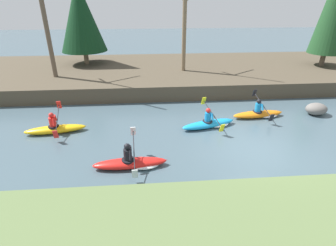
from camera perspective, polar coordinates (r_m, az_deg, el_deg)
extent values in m
plane|color=#425660|center=(11.40, 18.75, -5.74)|extent=(90.00, 90.00, 0.00)
cube|color=#4C4233|center=(20.65, 7.91, 10.94)|extent=(44.00, 9.77, 0.93)
cylinder|color=#7A664C|center=(21.96, -17.39, 13.51)|extent=(0.36, 0.36, 0.98)
cone|color=#0F3319|center=(21.58, -18.49, 21.19)|extent=(3.39, 3.39, 4.95)
cylinder|color=brown|center=(23.54, 30.59, 11.85)|extent=(0.36, 0.36, 0.93)
cylinder|color=brown|center=(18.56, -24.61, 16.69)|extent=(0.28, 0.28, 5.03)
cylinder|color=#7A664C|center=(18.67, 3.51, 18.25)|extent=(0.28, 0.28, 4.62)
ellipsoid|color=orange|center=(14.43, 18.96, 1.83)|extent=(2.75, 0.90, 0.34)
cone|color=orange|center=(15.07, 23.09, 2.20)|extent=(0.37, 0.24, 0.20)
cylinder|color=black|center=(14.36, 18.86, 2.34)|extent=(0.53, 0.53, 0.08)
cylinder|color=#1984CC|center=(14.26, 19.01, 3.26)|extent=(0.33, 0.33, 0.42)
sphere|color=black|center=(14.15, 19.19, 4.47)|extent=(0.25, 0.25, 0.23)
cylinder|color=#1984CC|center=(14.47, 18.96, 3.96)|extent=(0.11, 0.23, 0.35)
cylinder|color=#1984CC|center=(14.09, 19.87, 3.23)|extent=(0.11, 0.23, 0.35)
cylinder|color=black|center=(14.33, 19.88, 3.78)|extent=(0.25, 1.91, 0.65)
cube|color=black|center=(15.00, 18.30, 6.24)|extent=(0.22, 0.18, 0.41)
cube|color=black|center=(13.71, 21.60, 1.08)|extent=(0.22, 0.18, 0.41)
ellipsoid|color=white|center=(14.74, 20.78, 1.69)|extent=(1.17, 0.82, 0.18)
ellipsoid|color=#1993D6|center=(12.74, 8.75, -0.23)|extent=(2.76, 1.29, 0.34)
cone|color=#1993D6|center=(13.34, 13.47, 0.64)|extent=(0.39, 0.29, 0.20)
cylinder|color=black|center=(12.66, 8.59, 0.33)|extent=(0.59, 0.59, 0.08)
cylinder|color=#1984CC|center=(12.55, 8.67, 1.35)|extent=(0.37, 0.37, 0.42)
sphere|color=red|center=(12.42, 8.77, 2.72)|extent=(0.28, 0.28, 0.23)
cylinder|color=#1984CC|center=(12.75, 8.59, 2.20)|extent=(0.15, 0.24, 0.35)
cylinder|color=#1984CC|center=(12.37, 9.62, 1.35)|extent=(0.15, 0.24, 0.35)
cylinder|color=black|center=(12.61, 9.63, 2.02)|extent=(0.54, 1.86, 0.65)
cube|color=yellow|center=(13.26, 7.76, 4.82)|extent=(0.23, 0.21, 0.41)
cube|color=yellow|center=(12.00, 11.69, -1.07)|extent=(0.23, 0.21, 0.41)
ellipsoid|color=white|center=(13.03, 10.86, -0.18)|extent=(1.25, 0.97, 0.18)
ellipsoid|color=red|center=(9.86, -8.31, -8.66)|extent=(2.73, 0.74, 0.34)
cone|color=red|center=(9.89, -1.04, -8.13)|extent=(0.36, 0.22, 0.20)
cylinder|color=black|center=(9.78, -8.66, -7.98)|extent=(0.50, 0.50, 0.08)
cylinder|color=black|center=(9.65, -8.76, -6.75)|extent=(0.32, 0.32, 0.42)
sphere|color=black|center=(9.48, -8.89, -5.09)|extent=(0.24, 0.24, 0.23)
cylinder|color=black|center=(9.80, -8.20, -5.53)|extent=(0.10, 0.23, 0.35)
cylinder|color=black|center=(9.39, -8.19, -7.05)|extent=(0.10, 0.23, 0.35)
cylinder|color=black|center=(9.57, -7.43, -6.03)|extent=(0.13, 1.91, 0.65)
cube|color=white|center=(10.25, -7.61, -1.76)|extent=(0.21, 0.17, 0.41)
cube|color=white|center=(8.96, -7.22, -10.91)|extent=(0.21, 0.17, 0.41)
ellipsoid|color=white|center=(9.90, -5.07, -8.86)|extent=(1.13, 0.76, 0.18)
ellipsoid|color=yellow|center=(13.18, -23.32, -1.27)|extent=(2.76, 1.00, 0.34)
cone|color=yellow|center=(12.98, -17.98, -0.67)|extent=(0.38, 0.25, 0.20)
cylinder|color=black|center=(13.13, -23.64, -0.73)|extent=(0.55, 0.55, 0.08)
cylinder|color=red|center=(13.03, -23.83, 0.26)|extent=(0.34, 0.34, 0.42)
sphere|color=red|center=(12.90, -24.09, 1.56)|extent=(0.26, 0.26, 0.23)
cylinder|color=red|center=(13.19, -23.33, 1.08)|extent=(0.12, 0.24, 0.35)
cylinder|color=red|center=(12.76, -23.62, 0.20)|extent=(0.12, 0.24, 0.35)
cylinder|color=black|center=(12.93, -22.94, 0.87)|extent=(0.32, 1.90, 0.65)
cube|color=red|center=(13.69, -22.64, 3.68)|extent=(0.22, 0.19, 0.41)
cube|color=red|center=(12.21, -23.28, -2.29)|extent=(0.22, 0.19, 0.41)
ellipsoid|color=slate|center=(16.00, 29.58, 2.67)|extent=(1.12, 0.87, 0.63)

